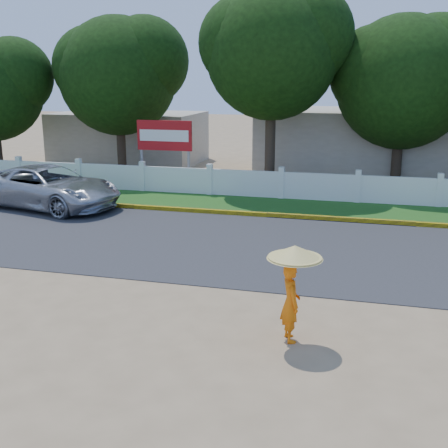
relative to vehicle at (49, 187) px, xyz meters
name	(u,v)px	position (x,y,z in m)	size (l,w,h in m)	color
ground	(201,304)	(8.21, -7.44, -0.79)	(120.00, 120.00, 0.00)	#9E8460
road	(245,245)	(8.21, -2.94, -0.78)	(60.00, 7.00, 0.02)	#38383A
grass_verge	(275,206)	(8.21, 2.31, -0.77)	(60.00, 3.50, 0.03)	#2D601E
curb	(267,215)	(8.21, 0.61, -0.71)	(40.00, 0.18, 0.16)	yellow
fence	(281,185)	(8.21, 3.76, -0.24)	(40.00, 0.10, 1.10)	silver
building_near	(363,142)	(11.21, 10.56, 0.81)	(10.00, 6.00, 3.20)	#B7AD99
building_far	(130,137)	(-1.79, 11.56, 0.61)	(8.00, 5.00, 2.80)	#B7AD99
vehicle	(49,187)	(0.00, 0.00, 0.00)	(2.62, 5.68, 1.58)	#AAACB2
monk_with_parasol	(293,279)	(10.34, -8.66, 0.43)	(1.03, 1.03, 1.87)	orange
billboard	(164,139)	(2.84, 4.85, 1.35)	(2.50, 0.13, 2.95)	gray
tree_row	(426,71)	(13.61, 6.84, 4.23)	(40.98, 8.01, 9.14)	#473828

